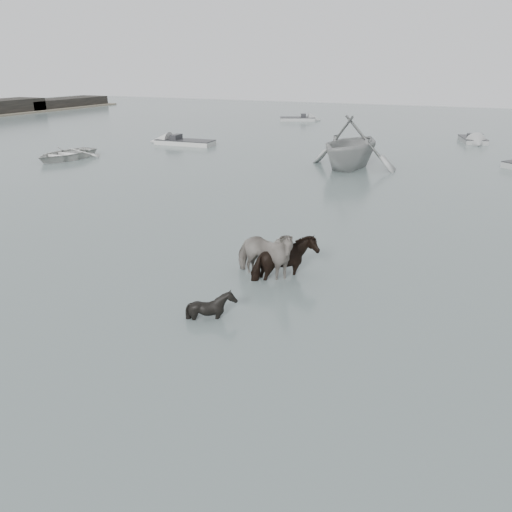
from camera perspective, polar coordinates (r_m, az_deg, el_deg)
name	(u,v)px	position (r m, az deg, el deg)	size (l,w,h in m)	color
ground	(233,311)	(12.72, -2.65, -6.33)	(140.00, 140.00, 0.00)	#4E5D5B
pony_pinto	(264,250)	(14.30, 0.97, 0.72)	(0.94, 2.06, 1.74)	black
pony_dark	(286,252)	(14.30, 3.44, 0.46)	(1.62, 1.39, 1.64)	black
pony_black	(211,297)	(12.21, -5.18, -4.71)	(0.89, 1.01, 1.11)	black
rowboat_lead	(65,152)	(35.44, -20.99, 11.01)	(3.13, 4.38, 0.91)	silver
rowboat_trail	(351,141)	(30.52, 10.86, 12.80)	(5.31, 6.15, 3.24)	#9EA09E
skiff_outer	(185,140)	(39.67, -8.12, 13.00)	(6.27, 1.60, 0.75)	#B4B5B0
skiff_mid	(473,137)	(44.13, 23.54, 12.32)	(4.73, 1.60, 0.75)	gray
skiff_far	(298,117)	(56.59, 4.77, 15.53)	(5.22, 1.60, 0.75)	#9C9E9C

